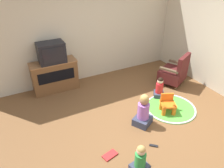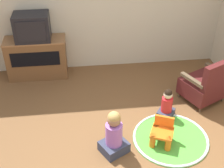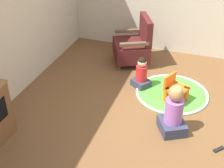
# 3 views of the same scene
# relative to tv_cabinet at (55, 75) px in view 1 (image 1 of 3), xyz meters

# --- Properties ---
(ground_plane) EXTENTS (30.00, 30.00, 0.00)m
(ground_plane) POSITION_rel_tv_cabinet_xyz_m (1.21, -2.24, -0.39)
(ground_plane) COLOR brown
(wall_back) EXTENTS (5.38, 0.12, 2.88)m
(wall_back) POSITION_rel_tv_cabinet_xyz_m (0.90, 0.29, 1.05)
(wall_back) COLOR beige
(wall_back) RESTS_ON ground_plane
(tv_cabinet) EXTENTS (1.09, 0.44, 0.75)m
(tv_cabinet) POSITION_rel_tv_cabinet_xyz_m (0.00, 0.00, 0.00)
(tv_cabinet) COLOR brown
(tv_cabinet) RESTS_ON ground_plane
(television) EXTENTS (0.61, 0.42, 0.48)m
(television) POSITION_rel_tv_cabinet_xyz_m (0.00, -0.01, 0.60)
(television) COLOR black
(television) RESTS_ON tv_cabinet
(black_armchair) EXTENTS (0.82, 0.79, 0.83)m
(black_armchair) POSITION_rel_tv_cabinet_xyz_m (2.81, -1.13, -0.07)
(black_armchair) COLOR brown
(black_armchair) RESTS_ON ground_plane
(yellow_kid_chair) EXTENTS (0.39, 0.38, 0.39)m
(yellow_kid_chair) POSITION_rel_tv_cabinet_xyz_m (1.87, -2.02, -0.22)
(yellow_kid_chair) COLOR orange
(yellow_kid_chair) RESTS_ON ground_plane
(play_mat) EXTENTS (1.10, 1.10, 0.04)m
(play_mat) POSITION_rel_tv_cabinet_xyz_m (2.02, -1.96, -0.38)
(play_mat) COLOR green
(play_mat) RESTS_ON ground_plane
(child_watching_left) EXTENTS (0.45, 0.44, 0.68)m
(child_watching_left) POSITION_rel_tv_cabinet_xyz_m (1.17, -2.10, -0.09)
(child_watching_left) COLOR #33384C
(child_watching_left) RESTS_ON ground_plane
(child_watching_center) EXTENTS (0.33, 0.34, 0.51)m
(child_watching_center) POSITION_rel_tv_cabinet_xyz_m (2.08, -1.46, -0.17)
(child_watching_center) COLOR #33384C
(child_watching_center) RESTS_ON ground_plane
(child_watching_right) EXTENTS (0.30, 0.27, 0.52)m
(child_watching_right) POSITION_rel_tv_cabinet_xyz_m (0.50, -3.01, -0.16)
(child_watching_right) COLOR #33384C
(child_watching_right) RESTS_ON ground_plane
(book) EXTENTS (0.28, 0.20, 0.02)m
(book) POSITION_rel_tv_cabinet_xyz_m (0.23, -2.53, -0.38)
(book) COLOR #B22323
(book) RESTS_ON ground_plane
(remote_control) EXTENTS (0.14, 0.13, 0.02)m
(remote_control) POSITION_rel_tv_cabinet_xyz_m (1.01, -2.70, -0.38)
(remote_control) COLOR black
(remote_control) RESTS_ON ground_plane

